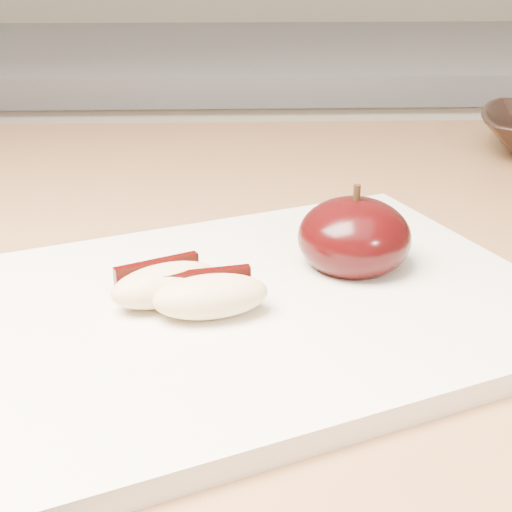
{
  "coord_description": "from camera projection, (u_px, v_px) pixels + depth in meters",
  "views": [
    {
      "loc": [
        0.05,
        -0.01,
        1.1
      ],
      "look_at": [
        0.06,
        0.35,
        0.94
      ],
      "focal_mm": 50.0,
      "sensor_mm": 36.0,
      "label": 1
    }
  ],
  "objects": [
    {
      "name": "back_cabinet",
      "position": [
        209.0,
        297.0,
        1.36
      ],
      "size": [
        2.4,
        0.62,
        0.94
      ],
      "color": "silver",
      "rests_on": "ground"
    },
    {
      "name": "cutting_board",
      "position": [
        256.0,
        306.0,
        0.41
      ],
      "size": [
        0.39,
        0.35,
        0.01
      ],
      "primitive_type": "cube",
      "rotation": [
        0.0,
        0.0,
        0.38
      ],
      "color": "white",
      "rests_on": "island_counter"
    },
    {
      "name": "apple_half",
      "position": [
        354.0,
        237.0,
        0.44
      ],
      "size": [
        0.09,
        0.09,
        0.06
      ],
      "rotation": [
        0.0,
        0.0,
        0.27
      ],
      "color": "black",
      "rests_on": "cutting_board"
    },
    {
      "name": "apple_wedge_a",
      "position": [
        165.0,
        284.0,
        0.39
      ],
      "size": [
        0.07,
        0.05,
        0.02
      ],
      "rotation": [
        0.0,
        0.0,
        0.45
      ],
      "color": "beige",
      "rests_on": "cutting_board"
    },
    {
      "name": "apple_wedge_b",
      "position": [
        210.0,
        295.0,
        0.38
      ],
      "size": [
        0.07,
        0.04,
        0.02
      ],
      "rotation": [
        0.0,
        0.0,
        0.2
      ],
      "color": "beige",
      "rests_on": "cutting_board"
    }
  ]
}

